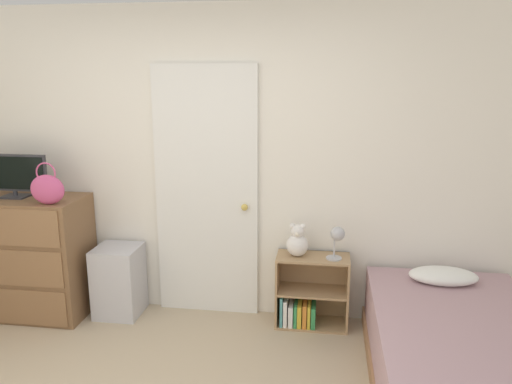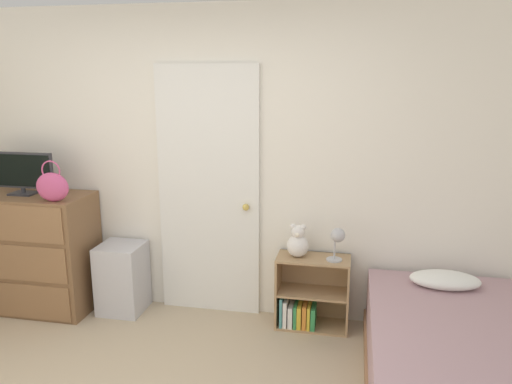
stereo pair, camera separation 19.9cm
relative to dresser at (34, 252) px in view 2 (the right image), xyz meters
The scene contains 10 objects.
wall_back 1.76m from the dresser, 11.29° to the left, with size 10.00×0.06×2.55m.
door_closed 1.62m from the dresser, ahead, with size 0.86×0.09×2.09m.
dresser is the anchor object (origin of this frame).
tv 0.70m from the dresser, behind, with size 0.58×0.16×0.36m.
handbag 0.74m from the dresser, 25.06° to the right, with size 0.28×0.11×0.33m.
storage_bin 0.81m from the dresser, ahead, with size 0.37×0.36×0.60m.
bookshelf 2.38m from the dresser, ahead, with size 0.58×0.29×0.59m.
teddy_bear 2.29m from the dresser, ahead, with size 0.18×0.18×0.27m.
desk_lamp 2.60m from the dresser, ahead, with size 0.14×0.13×0.27m.
bed 3.46m from the dresser, 11.65° to the right, with size 1.12×1.94×0.60m.
Camera 2 is at (1.13, -1.99, 2.01)m, focal length 35.00 mm.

